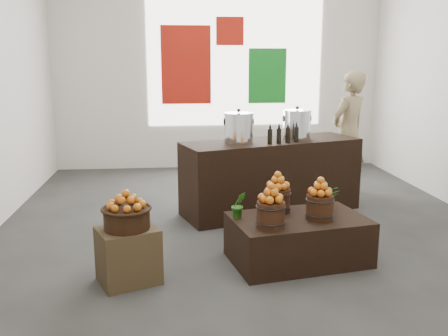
{
  "coord_description": "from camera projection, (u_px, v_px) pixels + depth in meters",
  "views": [
    {
      "loc": [
        -0.86,
        -5.78,
        2.0
      ],
      "look_at": [
        -0.31,
        -0.4,
        0.82
      ],
      "focal_mm": 40.0,
      "sensor_mm": 36.0,
      "label": 1
    }
  ],
  "objects": [
    {
      "name": "stock_pot_center",
      "position": [
        297.0,
        125.0,
        6.63
      ],
      "size": [
        0.36,
        0.36,
        0.36
      ],
      "primitive_type": "cylinder",
      "color": "silver",
      "rests_on": "counter"
    },
    {
      "name": "apple_bucket_rear",
      "position": [
        277.0,
        200.0,
        5.14
      ],
      "size": [
        0.27,
        0.27,
        0.24
      ],
      "primitive_type": "cylinder",
      "color": "#381D0F",
      "rests_on": "display_table"
    },
    {
      "name": "apples_in_bucket_front_left",
      "position": [
        271.0,
        193.0,
        4.62
      ],
      "size": [
        0.2,
        0.2,
        0.18
      ],
      "primitive_type": null,
      "color": "#9D0D05",
      "rests_on": "apple_bucket_front_left"
    },
    {
      "name": "wicker_basket",
      "position": [
        127.0,
        219.0,
        4.46
      ],
      "size": [
        0.41,
        0.41,
        0.19
      ],
      "primitive_type": "cylinder",
      "color": "black",
      "rests_on": "crate"
    },
    {
      "name": "back_wall",
      "position": [
        219.0,
        59.0,
        9.11
      ],
      "size": [
        6.0,
        0.04,
        4.0
      ],
      "primitive_type": "cube",
      "color": "silver",
      "rests_on": "ground"
    },
    {
      "name": "herb_garnish_left",
      "position": [
        239.0,
        205.0,
        4.94
      ],
      "size": [
        0.17,
        0.15,
        0.27
      ],
      "primitive_type": "imported",
      "rotation": [
        0.0,
        0.0,
        0.25
      ],
      "color": "#216515",
      "rests_on": "display_table"
    },
    {
      "name": "apple_bucket_front_left",
      "position": [
        271.0,
        214.0,
        4.67
      ],
      "size": [
        0.27,
        0.27,
        0.24
      ],
      "primitive_type": "cylinder",
      "color": "#381D0F",
      "rests_on": "display_table"
    },
    {
      "name": "apples_in_bucket_rear",
      "position": [
        278.0,
        180.0,
        5.09
      ],
      "size": [
        0.2,
        0.2,
        0.18
      ],
      "primitive_type": null,
      "color": "#9D0D05",
      "rests_on": "apple_bucket_rear"
    },
    {
      "name": "apples_in_bucket_front_right",
      "position": [
        321.0,
        186.0,
        4.85
      ],
      "size": [
        0.2,
        0.2,
        0.18
      ],
      "primitive_type": null,
      "color": "#9D0D05",
      "rests_on": "apple_bucket_front_right"
    },
    {
      "name": "back_opening",
      "position": [
        235.0,
        59.0,
        9.12
      ],
      "size": [
        3.2,
        0.02,
        2.4
      ],
      "primitive_type": "cube",
      "color": "white",
      "rests_on": "back_wall"
    },
    {
      "name": "counter",
      "position": [
        271.0,
        176.0,
        6.62
      ],
      "size": [
        2.47,
        1.43,
        0.96
      ],
      "primitive_type": "cube",
      "rotation": [
        0.0,
        0.0,
        0.31
      ],
      "color": "black",
      "rests_on": "ground"
    },
    {
      "name": "herb_garnish_right",
      "position": [
        328.0,
        197.0,
        5.23
      ],
      "size": [
        0.29,
        0.27,
        0.26
      ],
      "primitive_type": "imported",
      "rotation": [
        0.0,
        0.0,
        -0.3
      ],
      "color": "#216515",
      "rests_on": "display_table"
    },
    {
      "name": "ground",
      "position": [
        245.0,
        226.0,
        6.13
      ],
      "size": [
        7.0,
        7.0,
        0.0
      ],
      "primitive_type": "plane",
      "color": "#3C3C39",
      "rests_on": "ground"
    },
    {
      "name": "shopper",
      "position": [
        348.0,
        133.0,
        7.47
      ],
      "size": [
        0.8,
        0.75,
        1.84
      ],
      "primitive_type": "imported",
      "rotation": [
        0.0,
        0.0,
        3.76
      ],
      "color": "#8B7955",
      "rests_on": "ground"
    },
    {
      "name": "oil_cruets",
      "position": [
        281.0,
        133.0,
        6.28
      ],
      "size": [
        0.35,
        0.17,
        0.27
      ],
      "primitive_type": null,
      "rotation": [
        0.0,
        0.0,
        0.31
      ],
      "color": "black",
      "rests_on": "counter"
    },
    {
      "name": "deco_green_right",
      "position": [
        267.0,
        76.0,
        9.23
      ],
      "size": [
        0.7,
        0.04,
        1.0
      ],
      "primitive_type": "cube",
      "color": "#12761D",
      "rests_on": "back_wall"
    },
    {
      "name": "stock_pot_left",
      "position": [
        239.0,
        129.0,
        6.29
      ],
      "size": [
        0.36,
        0.36,
        0.36
      ],
      "primitive_type": "cylinder",
      "color": "silver",
      "rests_on": "counter"
    },
    {
      "name": "crate",
      "position": [
        128.0,
        255.0,
        4.53
      ],
      "size": [
        0.64,
        0.59,
        0.51
      ],
      "primitive_type": "cube",
      "rotation": [
        0.0,
        0.0,
        0.39
      ],
      "color": "brown",
      "rests_on": "ground"
    },
    {
      "name": "apple_bucket_front_right",
      "position": [
        320.0,
        207.0,
        4.9
      ],
      "size": [
        0.27,
        0.27,
        0.24
      ],
      "primitive_type": "cylinder",
      "color": "#381D0F",
      "rests_on": "display_table"
    },
    {
      "name": "apples_in_basket",
      "position": [
        126.0,
        199.0,
        4.42
      ],
      "size": [
        0.32,
        0.32,
        0.17
      ],
      "primitive_type": null,
      "color": "#9D0D05",
      "rests_on": "wicker_basket"
    },
    {
      "name": "deco_red_left",
      "position": [
        186.0,
        65.0,
        9.04
      ],
      "size": [
        0.9,
        0.04,
        1.4
      ],
      "primitive_type": "cube",
      "color": "#A8180C",
      "rests_on": "back_wall"
    },
    {
      "name": "deco_red_upper",
      "position": [
        230.0,
        31.0,
        8.99
      ],
      "size": [
        0.5,
        0.04,
        0.5
      ],
      "primitive_type": "cube",
      "color": "#A8180C",
      "rests_on": "back_wall"
    },
    {
      "name": "display_table",
      "position": [
        298.0,
        239.0,
        5.02
      ],
      "size": [
        1.45,
        1.05,
        0.46
      ],
      "primitive_type": "cube",
      "rotation": [
        0.0,
        0.0,
        0.19
      ],
      "color": "black",
      "rests_on": "ground"
    }
  ]
}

